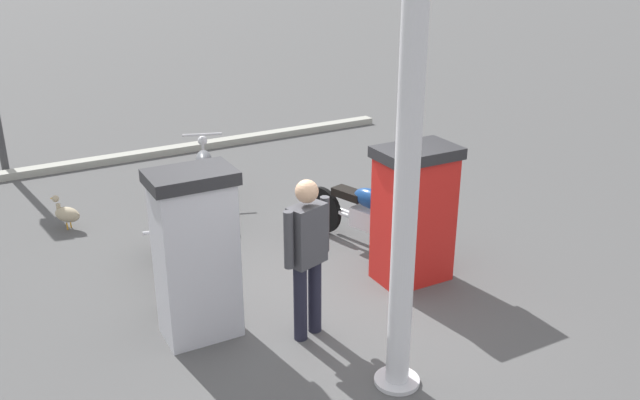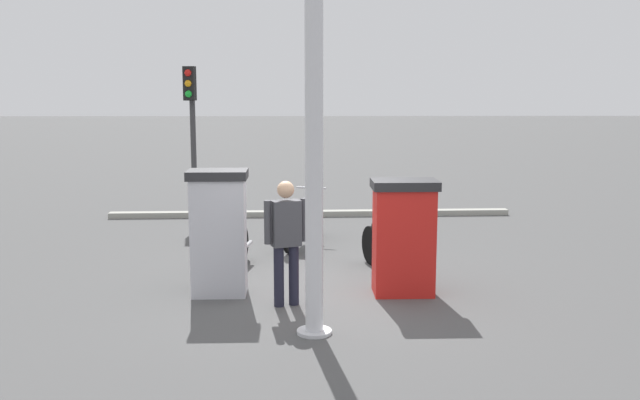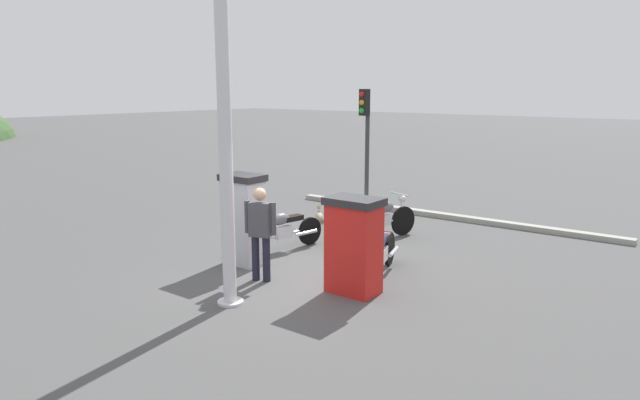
% 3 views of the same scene
% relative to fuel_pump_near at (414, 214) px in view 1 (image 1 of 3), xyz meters
% --- Properties ---
extents(ground_plane, '(120.00, 120.00, 0.00)m').
position_rel_fuel_pump_near_xyz_m(ground_plane, '(0.05, 1.24, -0.79)').
color(ground_plane, '#4C4C4C').
extents(fuel_pump_near, '(0.63, 0.88, 1.56)m').
position_rel_fuel_pump_near_xyz_m(fuel_pump_near, '(0.00, 0.00, 0.00)').
color(fuel_pump_near, red).
rests_on(fuel_pump_near, ground).
extents(fuel_pump_far, '(0.59, 0.80, 1.69)m').
position_rel_fuel_pump_near_xyz_m(fuel_pump_far, '(-0.00, 2.48, 0.07)').
color(fuel_pump_far, silver).
rests_on(fuel_pump_far, ground).
extents(motorcycle_near_pump, '(1.90, 0.78, 0.94)m').
position_rel_fuel_pump_near_xyz_m(motorcycle_near_pump, '(0.92, 0.07, -0.33)').
color(motorcycle_near_pump, black).
rests_on(motorcycle_near_pump, ground).
extents(motorcycle_far_pump, '(1.93, 0.65, 0.93)m').
position_rel_fuel_pump_near_xyz_m(motorcycle_far_pump, '(1.07, 2.46, -0.34)').
color(motorcycle_far_pump, black).
rests_on(motorcycle_far_pump, ground).
extents(motorcycle_extra, '(1.93, 0.81, 0.97)m').
position_rel_fuel_pump_near_xyz_m(motorcycle_extra, '(3.05, 1.39, -0.31)').
color(motorcycle_extra, black).
rests_on(motorcycle_extra, ground).
extents(attendant_person, '(0.31, 0.57, 1.61)m').
position_rel_fuel_pump_near_xyz_m(attendant_person, '(-0.51, 1.56, 0.13)').
color(attendant_person, '#1E1E2D').
rests_on(attendant_person, ground).
extents(wandering_duck, '(0.40, 0.38, 0.46)m').
position_rel_fuel_pump_near_xyz_m(wandering_duck, '(3.23, 3.24, -0.57)').
color(wandering_duck, tan).
rests_on(wandering_duck, ground).
extents(canopy_support_pole, '(0.40, 0.40, 4.57)m').
position_rel_fuel_pump_near_xyz_m(canopy_support_pole, '(-1.55, 1.21, 1.42)').
color(canopy_support_pole, silver).
rests_on(canopy_support_pole, ground).
extents(road_edge_kerb, '(0.54, 8.65, 0.12)m').
position_rel_fuel_pump_near_xyz_m(road_edge_kerb, '(5.80, 1.24, -0.73)').
color(road_edge_kerb, '#9E9E93').
rests_on(road_edge_kerb, ground).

